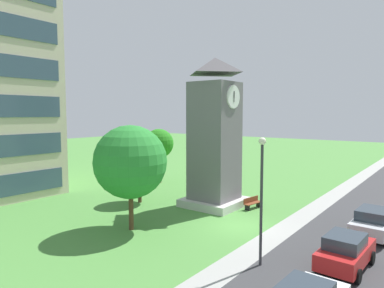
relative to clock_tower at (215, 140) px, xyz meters
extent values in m
plane|color=#4C893D|center=(-3.31, -4.06, -5.30)|extent=(160.00, 160.00, 0.00)
cube|color=#38383A|center=(-3.31, -11.15, -5.30)|extent=(120.00, 7.20, 0.01)
cube|color=#9E9E99|center=(-3.31, -6.75, -5.30)|extent=(120.00, 1.60, 0.01)
cube|color=slate|center=(0.00, 0.00, -0.37)|extent=(3.22, 3.22, 9.86)
cube|color=beige|center=(0.00, 0.00, -5.00)|extent=(4.35, 4.35, 0.60)
pyramid|color=#555155|center=(0.00, 0.00, 5.82)|extent=(3.54, 3.54, 1.26)
cylinder|color=white|center=(0.00, -1.67, 3.37)|extent=(1.77, 0.12, 1.77)
cylinder|color=white|center=(1.67, 0.00, 3.37)|extent=(0.12, 1.77, 1.77)
cube|color=black|center=(0.00, -1.74, 3.53)|extent=(0.08, 0.04, 0.53)
cube|color=black|center=(0.00, -1.75, 3.37)|extent=(0.06, 0.04, 0.80)
cube|color=brown|center=(1.03, -2.94, -4.85)|extent=(1.86, 0.78, 0.06)
cube|color=brown|center=(1.07, -2.72, -4.62)|extent=(1.78, 0.36, 0.40)
cube|color=black|center=(0.32, -2.82, -5.08)|extent=(0.15, 0.44, 0.45)
cube|color=black|center=(1.74, -3.06, -5.08)|extent=(0.15, 0.44, 0.45)
cylinder|color=#333338|center=(-7.88, -7.89, -2.34)|extent=(0.14, 0.14, 5.92)
sphere|color=#F2EFCC|center=(-7.88, -7.89, 0.80)|extent=(0.36, 0.36, 0.36)
cylinder|color=#513823|center=(4.26, 9.88, -3.73)|extent=(0.44, 0.44, 3.14)
sphere|color=#24801A|center=(4.26, 9.88, -1.07)|extent=(3.12, 3.12, 3.12)
cylinder|color=#513823|center=(-8.07, 1.03, -3.93)|extent=(0.30, 0.30, 2.75)
sphere|color=#28842F|center=(-8.07, 1.03, -0.92)|extent=(4.65, 4.65, 4.65)
cylinder|color=#513823|center=(-2.88, 5.55, -4.30)|extent=(0.31, 0.31, 2.01)
sphere|color=#32742F|center=(-2.88, 5.55, -2.17)|extent=(3.19, 3.19, 3.19)
cube|color=red|center=(-5.72, -11.30, -4.59)|extent=(4.14, 1.95, 0.76)
cube|color=#2D3842|center=(-5.92, -11.29, -3.91)|extent=(2.10, 1.65, 0.60)
cylinder|color=black|center=(-4.42, -10.49, -4.97)|extent=(0.67, 0.25, 0.66)
cylinder|color=black|center=(-4.50, -12.23, -4.97)|extent=(0.67, 0.25, 0.66)
cylinder|color=black|center=(-6.94, -10.38, -4.97)|extent=(0.67, 0.25, 0.66)
cylinder|color=black|center=(-7.02, -12.12, -4.97)|extent=(0.67, 0.25, 0.66)
cube|color=silver|center=(0.10, -11.56, -4.59)|extent=(4.63, 2.10, 0.76)
cube|color=#2D3842|center=(-0.13, -11.55, -3.91)|extent=(2.35, 1.77, 0.60)
cylinder|color=black|center=(1.55, -10.70, -4.97)|extent=(0.67, 0.25, 0.66)
cylinder|color=black|center=(-1.27, -10.57, -4.97)|extent=(0.67, 0.25, 0.66)
camera|label=1|loc=(-23.01, -15.11, 2.11)|focal=32.49mm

